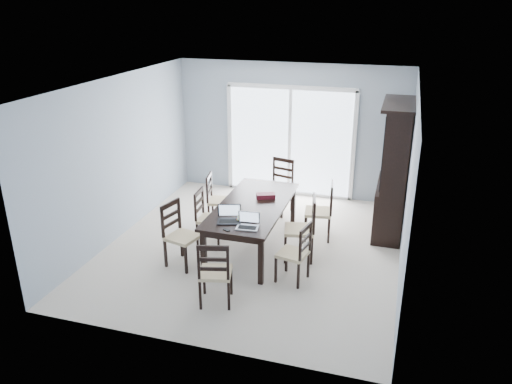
% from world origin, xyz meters
% --- Properties ---
extents(floor, '(5.00, 5.00, 0.00)m').
position_xyz_m(floor, '(0.00, 0.00, 0.00)').
color(floor, beige).
rests_on(floor, ground).
extents(ceiling, '(5.00, 5.00, 0.00)m').
position_xyz_m(ceiling, '(0.00, 0.00, 2.60)').
color(ceiling, white).
rests_on(ceiling, back_wall).
extents(back_wall, '(4.50, 0.02, 2.60)m').
position_xyz_m(back_wall, '(0.00, 2.50, 1.30)').
color(back_wall, '#8E9BA9').
rests_on(back_wall, floor).
extents(wall_left, '(0.02, 5.00, 2.60)m').
position_xyz_m(wall_left, '(-2.25, 0.00, 1.30)').
color(wall_left, '#8E9BA9').
rests_on(wall_left, floor).
extents(wall_right, '(0.02, 5.00, 2.60)m').
position_xyz_m(wall_right, '(2.25, 0.00, 1.30)').
color(wall_right, '#8E9BA9').
rests_on(wall_right, floor).
extents(balcony, '(4.50, 2.00, 0.10)m').
position_xyz_m(balcony, '(0.00, 3.50, -0.05)').
color(balcony, gray).
rests_on(balcony, ground).
extents(railing, '(4.50, 0.06, 1.10)m').
position_xyz_m(railing, '(0.00, 4.50, 0.55)').
color(railing, '#99999E').
rests_on(railing, balcony).
extents(dining_table, '(1.00, 2.20, 0.75)m').
position_xyz_m(dining_table, '(0.00, 0.00, 0.67)').
color(dining_table, black).
rests_on(dining_table, floor).
extents(china_hutch, '(0.50, 1.38, 2.20)m').
position_xyz_m(china_hutch, '(2.02, 1.25, 1.07)').
color(china_hutch, black).
rests_on(china_hutch, floor).
extents(sliding_door, '(2.52, 0.05, 2.18)m').
position_xyz_m(sliding_door, '(0.00, 2.48, 1.09)').
color(sliding_door, silver).
rests_on(sliding_door, floor).
extents(chair_left_near, '(0.52, 0.51, 1.11)m').
position_xyz_m(chair_left_near, '(-0.91, -0.79, 0.59)').
color(chair_left_near, black).
rests_on(chair_left_near, floor).
extents(chair_left_mid, '(0.42, 0.41, 1.03)m').
position_xyz_m(chair_left_mid, '(-0.78, -0.04, 0.55)').
color(chair_left_mid, black).
rests_on(chair_left_mid, floor).
extents(chair_left_far, '(0.46, 0.45, 1.03)m').
position_xyz_m(chair_left_far, '(-0.90, 0.71, 0.55)').
color(chair_left_far, black).
rests_on(chair_left_far, floor).
extents(chair_right_near, '(0.46, 0.45, 1.01)m').
position_xyz_m(chair_right_near, '(0.90, -0.79, 0.53)').
color(chair_right_near, black).
rests_on(chair_right_near, floor).
extents(chair_right_mid, '(0.53, 0.52, 1.15)m').
position_xyz_m(chair_right_mid, '(0.85, -0.09, 0.61)').
color(chair_right_mid, black).
rests_on(chair_right_mid, floor).
extents(chair_right_far, '(0.49, 0.48, 1.12)m').
position_xyz_m(chair_right_far, '(1.00, 0.67, 0.59)').
color(chair_right_far, black).
rests_on(chair_right_far, floor).
extents(chair_end_near, '(0.49, 0.50, 1.06)m').
position_xyz_m(chair_end_near, '(0.01, -1.68, 0.56)').
color(chair_end_near, black).
rests_on(chair_end_near, floor).
extents(chair_end_far, '(0.53, 0.54, 1.15)m').
position_xyz_m(chair_end_far, '(0.05, 1.56, 0.61)').
color(chair_end_far, black).
rests_on(chair_end_far, floor).
extents(laptop_dark, '(0.39, 0.32, 0.23)m').
position_xyz_m(laptop_dark, '(-0.13, -0.73, 0.81)').
color(laptop_dark, black).
rests_on(laptop_dark, dining_table).
extents(laptop_silver, '(0.32, 0.24, 0.21)m').
position_xyz_m(laptop_silver, '(0.18, -0.85, 0.80)').
color(laptop_silver, '#B2B2B5').
rests_on(laptop_silver, dining_table).
extents(book_stack, '(0.32, 0.27, 0.05)m').
position_xyz_m(book_stack, '(0.08, -0.58, 0.77)').
color(book_stack, maroon).
rests_on(book_stack, dining_table).
extents(cell_phone, '(0.11, 0.08, 0.01)m').
position_xyz_m(cell_phone, '(-0.07, -1.00, 0.76)').
color(cell_phone, black).
rests_on(cell_phone, dining_table).
extents(game_box, '(0.33, 0.25, 0.07)m').
position_xyz_m(game_box, '(0.12, 0.29, 0.79)').
color(game_box, '#4C0F19').
rests_on(game_box, dining_table).
extents(hot_tub, '(1.99, 1.82, 0.95)m').
position_xyz_m(hot_tub, '(-0.92, 3.64, 0.48)').
color(hot_tub, brown).
rests_on(hot_tub, balcony).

